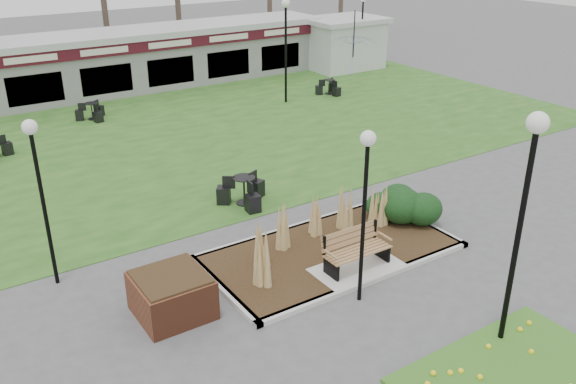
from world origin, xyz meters
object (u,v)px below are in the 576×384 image
park_bench (355,249)px  lamp_post_near_right (366,181)px  lamp_post_near_left (528,182)px  bistro_set_c (92,114)px  bistro_set_d (329,89)px  service_hut (343,42)px  lamp_post_far_right (362,16)px  brick_planter (172,295)px  lamp_post_mid_right (286,28)px  bistro_set_a (244,195)px  lamp_post_mid_left (37,168)px  food_pavilion (96,64)px  patio_umbrella (353,56)px

park_bench → lamp_post_near_right: bearing=-124.0°
lamp_post_near_left → bistro_set_c: 19.83m
bistro_set_c → bistro_set_d: bearing=-11.4°
service_hut → lamp_post_far_right: bearing=-63.4°
brick_planter → bistro_set_c: brick_planter is taller
lamp_post_near_left → lamp_post_mid_right: 18.22m
service_hut → bistro_set_a: service_hut is taller
service_hut → bistro_set_d: bearing=-134.1°
service_hut → lamp_post_mid_left: bearing=-143.9°
bistro_set_c → bistro_set_d: size_ratio=1.01×
lamp_post_near_left → bistro_set_c: (-2.32, 19.43, -3.23)m
lamp_post_mid_right → lamp_post_far_right: bearing=24.7°
lamp_post_near_left → lamp_post_mid_right: (6.05, 17.19, -0.10)m
park_bench → lamp_post_mid_right: lamp_post_mid_right is taller
food_pavilion → patio_umbrella: (10.53, -6.52, 0.31)m
lamp_post_mid_right → service_hut: bearing=32.8°
lamp_post_far_right → park_bench: bearing=-129.9°
lamp_post_mid_right → bistro_set_d: size_ratio=3.54×
brick_planter → lamp_post_mid_right: lamp_post_mid_right is taller
lamp_post_mid_left → lamp_post_mid_right: size_ratio=0.86×
brick_planter → food_pavilion: 19.49m
bistro_set_a → lamp_post_mid_right: bearing=50.5°
brick_planter → lamp_post_far_right: size_ratio=0.37×
brick_planter → lamp_post_mid_left: bearing=124.1°
service_hut → lamp_post_mid_right: lamp_post_mid_right is taller
park_bench → lamp_post_near_left: size_ratio=0.35×
lamp_post_near_left → bistro_set_d: size_ratio=3.64×
lamp_post_far_right → brick_planter: bearing=-139.0°
food_pavilion → lamp_post_mid_left: (-6.18, -16.33, 1.43)m
service_hut → bistro_set_d: 6.07m
bistro_set_d → park_bench: bearing=-124.8°
bistro_set_a → patio_umbrella: (10.89, 8.44, 1.49)m
lamp_post_near_left → lamp_post_mid_right: size_ratio=1.03×
lamp_post_near_right → lamp_post_far_right: lamp_post_far_right is taller
lamp_post_near_right → patio_umbrella: 18.17m
park_bench → lamp_post_mid_right: 15.32m
park_bench → bistro_set_c: (-1.57, 15.68, -0.33)m
lamp_post_near_left → lamp_post_far_right: 24.42m
brick_planter → bistro_set_a: brick_planter is taller
lamp_post_mid_right → lamp_post_far_right: size_ratio=1.14×
brick_planter → lamp_post_mid_right: size_ratio=0.32×
park_bench → lamp_post_far_right: lamp_post_far_right is taller
lamp_post_near_right → lamp_post_mid_left: lamp_post_mid_left is taller
park_bench → food_pavilion: size_ratio=0.07×
lamp_post_far_right → lamp_post_mid_right: bearing=-155.3°
park_bench → bistro_set_d: bearing=55.2°
park_bench → lamp_post_near_right: (-0.71, -1.05, 2.31)m
service_hut → park_bench: bearing=-127.3°
lamp_post_near_left → food_pavilion: bearing=91.8°
park_bench → lamp_post_near_left: bearing=-78.7°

